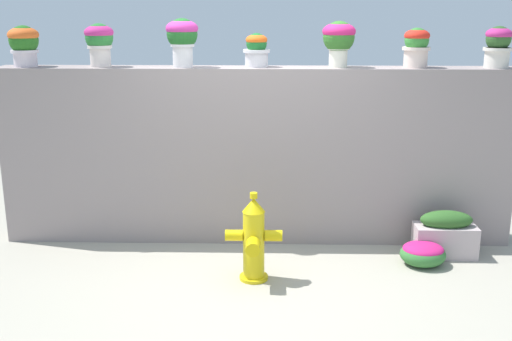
{
  "coord_description": "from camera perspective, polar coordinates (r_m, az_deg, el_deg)",
  "views": [
    {
      "loc": [
        0.15,
        -5.11,
        2.39
      ],
      "look_at": [
        0.0,
        0.84,
        0.79
      ],
      "focal_mm": 43.33,
      "sensor_mm": 36.0,
      "label": 1
    }
  ],
  "objects": [
    {
      "name": "potted_plant_6",
      "position": [
        6.51,
        21.44,
        10.81
      ],
      "size": [
        0.27,
        0.27,
        0.4
      ],
      "color": "beige",
      "rests_on": "stone_wall"
    },
    {
      "name": "potted_plant_3",
      "position": [
        6.2,
        0.03,
        11.18
      ],
      "size": [
        0.27,
        0.27,
        0.33
      ],
      "color": "silver",
      "rests_on": "stone_wall"
    },
    {
      "name": "ground_plane",
      "position": [
        5.64,
        -0.21,
        -10.01
      ],
      "size": [
        24.0,
        24.0,
        0.0
      ],
      "primitive_type": "plane",
      "color": "#A09A8A"
    },
    {
      "name": "planter_box",
      "position": [
        6.34,
        17.06,
        -5.68
      ],
      "size": [
        0.6,
        0.28,
        0.46
      ],
      "color": "#B19FA1",
      "rests_on": "ground"
    },
    {
      "name": "flower_bush_left",
      "position": [
        6.11,
        15.15,
        -7.35
      ],
      "size": [
        0.43,
        0.39,
        0.23
      ],
      "color": "#357234",
      "rests_on": "ground"
    },
    {
      "name": "potted_plant_5",
      "position": [
        6.33,
        14.6,
        11.16
      ],
      "size": [
        0.27,
        0.27,
        0.38
      ],
      "color": "beige",
      "rests_on": "stone_wall"
    },
    {
      "name": "potted_plant_1",
      "position": [
        6.4,
        -14.27,
        11.59
      ],
      "size": [
        0.29,
        0.29,
        0.42
      ],
      "color": "beige",
      "rests_on": "stone_wall"
    },
    {
      "name": "potted_plant_4",
      "position": [
        6.2,
        7.65,
        12.04
      ],
      "size": [
        0.33,
        0.33,
        0.45
      ],
      "color": "beige",
      "rests_on": "stone_wall"
    },
    {
      "name": "fire_hydrant",
      "position": [
        5.5,
        -0.21,
        -6.51
      ],
      "size": [
        0.51,
        0.4,
        0.81
      ],
      "color": "yellow",
      "rests_on": "ground"
    },
    {
      "name": "stone_wall",
      "position": [
        6.34,
        0.04,
        1.41
      ],
      "size": [
        5.18,
        0.38,
        1.8
      ],
      "primitive_type": "cube",
      "color": "gray",
      "rests_on": "ground"
    },
    {
      "name": "potted_plant_0",
      "position": [
        6.62,
        -20.65,
        11.02
      ],
      "size": [
        0.3,
        0.3,
        0.4
      ],
      "color": "silver",
      "rests_on": "stone_wall"
    },
    {
      "name": "potted_plant_2",
      "position": [
        6.19,
        -6.83,
        12.22
      ],
      "size": [
        0.32,
        0.32,
        0.47
      ],
      "color": "silver",
      "rests_on": "stone_wall"
    }
  ]
}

